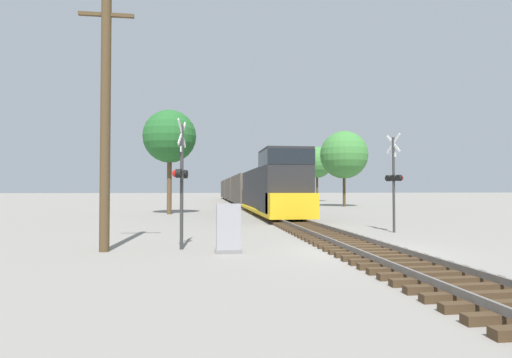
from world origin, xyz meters
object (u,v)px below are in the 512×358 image
relay_cabinet (228,229)px  tree_deep_background (317,162)px  crossing_signal_far (394,179)px  freight_train (241,189)px  crossing_signal_near (181,177)px  tree_mid_background (344,155)px  utility_pole (105,120)px  tree_far_right (170,137)px

relay_cabinet → tree_deep_background: tree_deep_background is taller
crossing_signal_far → freight_train: bearing=-10.6°
crossing_signal_near → relay_cabinet: crossing_signal_near is taller
relay_cabinet → tree_mid_background: tree_mid_background is taller
utility_pole → tree_mid_background: size_ratio=0.95×
crossing_signal_near → tree_far_right: (-2.03, 19.51, 3.90)m
crossing_signal_far → relay_cabinet: 9.82m
crossing_signal_far → tree_deep_background: size_ratio=0.51×
relay_cabinet → utility_pole: size_ratio=0.19×
tree_mid_background → utility_pole: bearing=-122.0°
crossing_signal_far → tree_mid_background: bearing=-31.7°
freight_train → tree_far_right: tree_far_right is taller
relay_cabinet → tree_far_right: size_ratio=0.18×
freight_train → crossing_signal_near: (-6.01, -41.54, 0.49)m
tree_far_right → tree_mid_background: 22.88m
crossing_signal_near → crossing_signal_far: crossing_signal_far is taller
crossing_signal_far → relay_cabinet: (-8.26, -5.01, -1.79)m
tree_mid_background → tree_far_right: bearing=-147.9°
crossing_signal_near → crossing_signal_far: size_ratio=0.95×
crossing_signal_far → tree_deep_background: tree_deep_background is taller
relay_cabinet → crossing_signal_far: bearing=31.3°
crossing_signal_far → relay_cabinet: bearing=104.8°
freight_train → tree_deep_background: (13.77, 9.87, 4.58)m
crossing_signal_far → tree_deep_background: (9.95, 47.30, 4.02)m
crossing_signal_far → crossing_signal_near: bearing=96.2°
relay_cabinet → tree_mid_background: (15.77, 32.56, 5.35)m
freight_train → relay_cabinet: bearing=-96.0°
freight_train → utility_pole: 42.63m
freight_train → utility_pole: bearing=-101.5°
crossing_signal_near → utility_pole: (-2.49, -0.17, 1.88)m
relay_cabinet → freight_train: bearing=84.0°
tree_far_right → tree_deep_background: 38.65m
crossing_signal_far → tree_mid_background: size_ratio=0.53×
crossing_signal_far → utility_pole: (-12.33, -4.27, 1.80)m
crossing_signal_near → utility_pole: size_ratio=0.52×
crossing_signal_far → tree_mid_background: 28.78m
relay_cabinet → tree_far_right: tree_far_right is taller
freight_train → relay_cabinet: 42.70m
crossing_signal_near → relay_cabinet: 2.50m
freight_train → crossing_signal_far: 37.63m
crossing_signal_far → tree_far_right: tree_far_right is taller
tree_far_right → relay_cabinet: bearing=-80.0°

